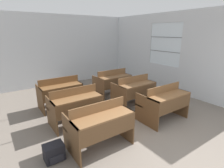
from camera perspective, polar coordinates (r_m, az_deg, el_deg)
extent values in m
plane|color=#70665B|center=(3.57, 20.90, -22.69)|extent=(30.00, 30.00, 0.00)
cube|color=silver|center=(7.86, -17.00, 10.46)|extent=(6.37, 0.06, 2.91)
cube|color=silver|center=(7.32, 16.33, 2.34)|extent=(0.06, 5.98, 0.96)
cube|color=silver|center=(7.14, 17.88, 20.06)|extent=(0.06, 5.98, 0.37)
cube|color=silver|center=(8.42, 6.94, 13.42)|extent=(0.06, 2.24, 1.58)
cube|color=silver|center=(6.17, 30.77, 10.12)|extent=(0.06, 2.31, 1.58)
cube|color=white|center=(7.15, 16.95, 12.29)|extent=(0.02, 1.43, 1.58)
cube|color=#4C4C51|center=(7.16, 16.67, 10.16)|extent=(0.02, 1.43, 0.02)
cube|color=#4C4C51|center=(7.13, 17.04, 14.43)|extent=(0.02, 1.43, 0.02)
cube|color=brown|center=(3.36, -13.24, -17.00)|extent=(0.03, 0.77, 0.73)
cube|color=brown|center=(3.85, 3.26, -11.88)|extent=(0.03, 0.77, 0.73)
cube|color=brown|center=(3.25, -2.70, -10.56)|extent=(1.19, 0.39, 0.03)
cube|color=brown|center=(3.20, -0.85, -14.66)|extent=(1.13, 0.02, 0.33)
cube|color=brown|center=(3.34, -4.42, -7.64)|extent=(1.19, 0.02, 0.19)
cube|color=brown|center=(3.73, -6.40, -11.86)|extent=(1.19, 0.26, 0.03)
cube|color=brown|center=(3.87, -6.26, -15.44)|extent=(1.13, 0.04, 0.04)
cube|color=brown|center=(4.34, 11.16, -8.75)|extent=(0.03, 0.77, 0.73)
cube|color=brown|center=(5.18, 20.19, -5.22)|extent=(0.03, 0.77, 0.73)
cube|color=brown|center=(4.51, 18.33, -3.48)|extent=(1.19, 0.39, 0.03)
cube|color=brown|center=(4.47, 19.99, -6.28)|extent=(1.13, 0.02, 0.33)
cube|color=brown|center=(4.57, 16.64, -1.54)|extent=(1.19, 0.02, 0.19)
cube|color=brown|center=(4.86, 13.83, -5.24)|extent=(1.19, 0.26, 0.03)
cube|color=brown|center=(4.97, 13.61, -8.18)|extent=(1.13, 0.04, 0.04)
cube|color=brown|center=(4.31, -19.13, -9.57)|extent=(0.03, 0.77, 0.73)
cube|color=brown|center=(4.70, -5.44, -6.44)|extent=(0.03, 0.77, 0.73)
cube|color=brown|center=(4.17, -11.20, -4.54)|extent=(1.19, 0.39, 0.03)
cube|color=brown|center=(4.08, -10.00, -7.68)|extent=(1.13, 0.02, 0.33)
cube|color=brown|center=(4.29, -12.28, -2.40)|extent=(1.19, 0.02, 0.19)
cube|color=brown|center=(4.66, -13.26, -6.16)|extent=(1.19, 0.26, 0.03)
cube|color=brown|center=(4.78, -13.04, -9.20)|extent=(1.13, 0.04, 0.04)
cube|color=brown|center=(5.12, 2.03, -4.37)|extent=(0.03, 0.77, 0.73)
cube|color=brown|center=(5.85, 11.14, -1.97)|extent=(0.03, 0.77, 0.73)
cube|color=brown|center=(5.23, 8.42, -0.05)|extent=(1.19, 0.39, 0.03)
cube|color=brown|center=(5.16, 9.73, -2.44)|extent=(1.13, 0.02, 0.33)
cube|color=brown|center=(5.33, 7.13, 1.57)|extent=(1.19, 0.02, 0.19)
cube|color=brown|center=(5.63, 5.19, -1.78)|extent=(1.19, 0.26, 0.03)
cube|color=brown|center=(5.72, 5.12, -4.39)|extent=(1.13, 0.04, 0.04)
cube|color=#52361D|center=(5.36, -22.42, -4.71)|extent=(0.03, 0.77, 0.73)
cube|color=#52361D|center=(5.68, -11.05, -2.53)|extent=(0.03, 0.77, 0.73)
cube|color=brown|center=(5.21, -16.19, -0.59)|extent=(1.19, 0.39, 0.03)
cube|color=#52361D|center=(5.10, -15.35, -3.03)|extent=(1.13, 0.02, 0.33)
cube|color=brown|center=(5.35, -16.93, 1.04)|extent=(1.19, 0.02, 0.19)
cube|color=brown|center=(5.71, -17.44, -2.26)|extent=(1.19, 0.26, 0.03)
cube|color=#52361D|center=(5.80, -17.21, -4.82)|extent=(1.13, 0.04, 0.04)
cube|color=brown|center=(6.00, -4.54, -1.25)|extent=(0.03, 0.77, 0.73)
cube|color=brown|center=(6.63, 4.11, 0.51)|extent=(0.03, 0.77, 0.73)
cube|color=brown|center=(6.05, 1.04, 2.42)|extent=(1.19, 0.39, 0.03)
cube|color=brown|center=(5.95, 2.07, 0.39)|extent=(1.13, 0.02, 0.33)
cube|color=brown|center=(6.17, 0.04, 3.78)|extent=(1.19, 0.02, 0.19)
cube|color=brown|center=(6.48, -1.29, 0.75)|extent=(1.19, 0.26, 0.03)
cube|color=brown|center=(6.56, -1.28, -1.55)|extent=(1.13, 0.04, 0.04)
cube|color=black|center=(3.49, -18.41, -20.32)|extent=(0.34, 0.26, 0.30)
cube|color=black|center=(3.41, -17.57, -22.33)|extent=(0.24, 0.02, 0.13)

